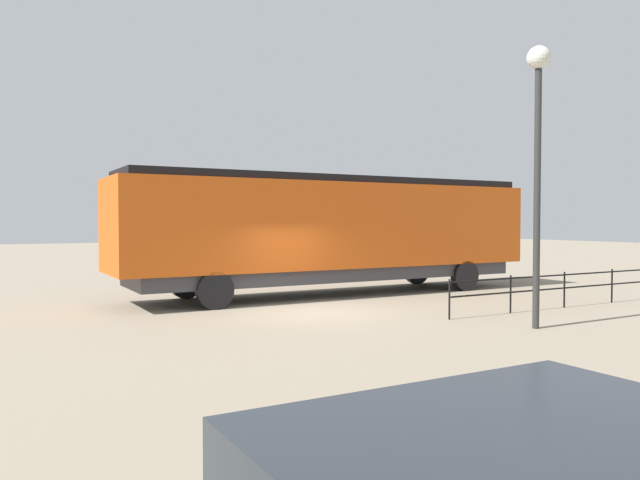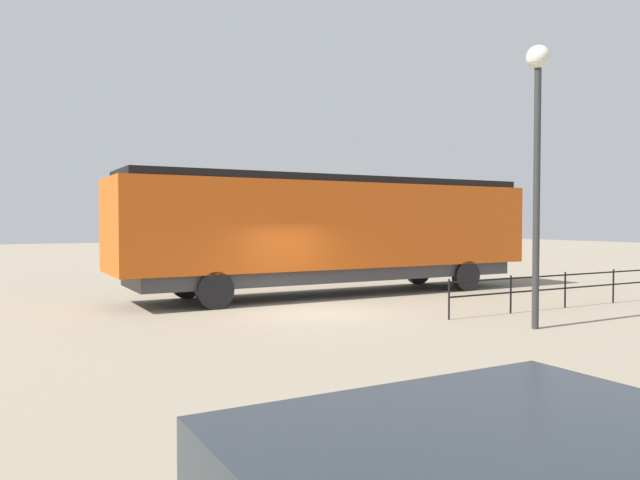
% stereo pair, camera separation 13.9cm
% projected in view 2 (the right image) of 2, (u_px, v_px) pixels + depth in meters
% --- Properties ---
extents(ground_plane, '(120.00, 120.00, 0.00)m').
position_uv_depth(ground_plane, '(312.00, 312.00, 16.98)').
color(ground_plane, gray).
extents(locomotive, '(3.11, 15.00, 4.07)m').
position_uv_depth(locomotive, '(348.00, 229.00, 21.32)').
color(locomotive, '#D15114').
rests_on(locomotive, ground_plane).
extents(lamp_post, '(0.55, 0.55, 6.67)m').
position_uv_depth(lamp_post, '(537.00, 127.00, 14.23)').
color(lamp_post, '#2D2D2D').
rests_on(lamp_post, ground_plane).
extents(platform_fence, '(0.05, 8.92, 1.06)m').
position_uv_depth(platform_fence, '(565.00, 284.00, 17.81)').
color(platform_fence, black).
rests_on(platform_fence, ground_plane).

